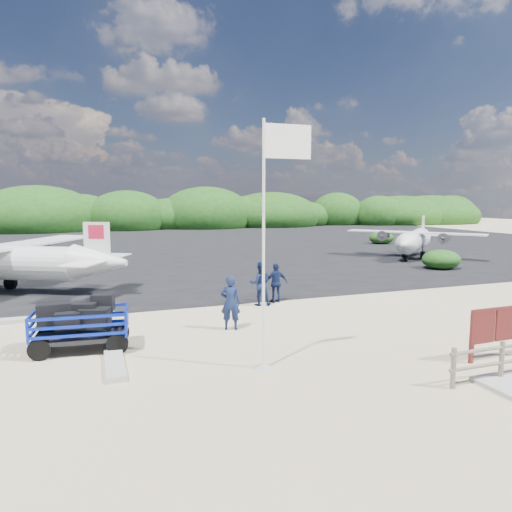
{
  "coord_description": "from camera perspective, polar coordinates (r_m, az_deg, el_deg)",
  "views": [
    {
      "loc": [
        -4.9,
        -13.18,
        4.5
      ],
      "look_at": [
        1.37,
        4.32,
        2.14
      ],
      "focal_mm": 32.0,
      "sensor_mm": 36.0,
      "label": 1
    }
  ],
  "objects": [
    {
      "name": "aircraft_small",
      "position": [
        46.06,
        -28.29,
        0.77
      ],
      "size": [
        11.6,
        11.6,
        2.97
      ],
      "primitive_type": null,
      "rotation": [
        0.0,
        0.0,
        3.83
      ],
      "color": "#B2B2B2",
      "rests_on": "ground"
    },
    {
      "name": "signboard",
      "position": [
        14.72,
        27.5,
        -11.4
      ],
      "size": [
        1.86,
        0.2,
        1.53
      ],
      "primitive_type": null,
      "rotation": [
        0.0,
        0.0,
        0.02
      ],
      "color": "maroon",
      "rests_on": "ground"
    },
    {
      "name": "ground",
      "position": [
        14.76,
        0.65,
        -10.5
      ],
      "size": [
        160.0,
        160.0,
        0.0
      ],
      "primitive_type": "plane",
      "color": "beige"
    },
    {
      "name": "crew_c",
      "position": [
        19.78,
        2.54,
        -3.38
      ],
      "size": [
        1.03,
        0.49,
        1.71
      ],
      "primitive_type": "imported",
      "rotation": [
        0.0,
        0.0,
        3.06
      ],
      "color": "#121E46",
      "rests_on": "ground"
    },
    {
      "name": "crew_b",
      "position": [
        19.23,
        0.55,
        -3.47
      ],
      "size": [
        1.05,
        0.92,
        1.85
      ],
      "primitive_type": "imported",
      "rotation": [
        0.0,
        0.0,
        2.87
      ],
      "color": "#121E46",
      "rests_on": "ground"
    },
    {
      "name": "flagpole",
      "position": [
        12.49,
        0.92,
        -13.87
      ],
      "size": [
        1.31,
        0.57,
        6.47
      ],
      "primitive_type": null,
      "rotation": [
        0.0,
        0.0,
        -0.03
      ],
      "color": "white",
      "rests_on": "ground"
    },
    {
      "name": "baggage_cart",
      "position": [
        14.78,
        -20.9,
        -10.96
      ],
      "size": [
        3.06,
        1.94,
        1.46
      ],
      "primitive_type": null,
      "rotation": [
        0.0,
        0.0,
        -0.1
      ],
      "color": "#0B22A8",
      "rests_on": "ground"
    },
    {
      "name": "crew_a",
      "position": [
        15.71,
        -3.21,
        -5.85
      ],
      "size": [
        0.81,
        0.68,
        1.89
      ],
      "primitive_type": "imported",
      "rotation": [
        0.0,
        0.0,
        2.74
      ],
      "color": "#121E46",
      "rests_on": "ground"
    },
    {
      "name": "vegetation_band",
      "position": [
        68.5,
        -15.6,
        3.21
      ],
      "size": [
        124.0,
        8.0,
        4.4
      ],
      "primitive_type": null,
      "color": "#B2B2B2",
      "rests_on": "ground"
    },
    {
      "name": "aircraft_large",
      "position": [
        43.52,
        11.49,
        1.16
      ],
      "size": [
        19.64,
        19.64,
        4.35
      ],
      "primitive_type": null,
      "rotation": [
        0.0,
        0.0,
        2.65
      ],
      "color": "#B2B2B2",
      "rests_on": "ground"
    },
    {
      "name": "asphalt_apron",
      "position": [
        43.69,
        -13.18,
        1.14
      ],
      "size": [
        90.0,
        50.0,
        0.04
      ],
      "primitive_type": null,
      "color": "#B2B2B2",
      "rests_on": "ground"
    }
  ]
}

